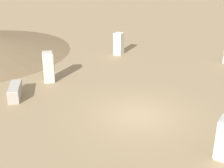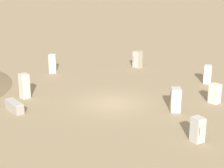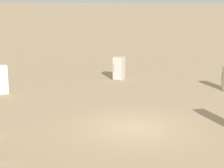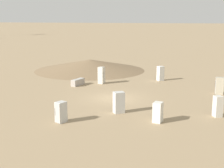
# 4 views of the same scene
# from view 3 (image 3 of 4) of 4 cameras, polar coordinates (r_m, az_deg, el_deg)

# --- Properties ---
(ground_plane) EXTENTS (1000.00, 1000.00, 0.00)m
(ground_plane) POSITION_cam_3_polar(r_m,az_deg,el_deg) (16.87, 3.45, -6.65)
(ground_plane) COLOR #9E8460
(discarded_fridge_1) EXTENTS (0.92, 0.92, 1.70)m
(discarded_fridge_1) POSITION_cam_3_polar(r_m,az_deg,el_deg) (23.69, -16.35, 0.69)
(discarded_fridge_1) COLOR white
(discarded_fridge_1) RESTS_ON ground_plane
(discarded_fridge_2) EXTENTS (0.70, 0.81, 1.64)m
(discarded_fridge_2) POSITION_cam_3_polar(r_m,az_deg,el_deg) (26.57, 1.06, 2.42)
(discarded_fridge_2) COLOR #B2A88E
(discarded_fridge_2) RESTS_ON ground_plane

